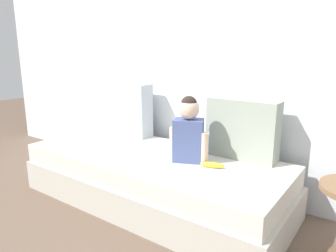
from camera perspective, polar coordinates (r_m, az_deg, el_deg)
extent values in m
plane|color=brown|center=(2.64, -2.67, -13.32)|extent=(12.00, 12.00, 0.00)
cube|color=silver|center=(2.81, 4.44, 14.55)|extent=(5.33, 0.10, 2.48)
cube|color=beige|center=(2.59, -2.70, -10.94)|extent=(2.13, 0.87, 0.24)
cube|color=silver|center=(2.51, -2.75, -6.81)|extent=(2.06, 0.85, 0.16)
cube|color=#B2BCC6|center=(3.04, -7.53, 3.08)|extent=(0.53, 0.16, 0.49)
cube|color=#99A393|center=(2.42, 13.18, -0.53)|extent=(0.53, 0.16, 0.45)
cube|color=#4C5B93|center=(2.31, 3.67, -2.56)|extent=(0.25, 0.22, 0.31)
sphere|color=beige|center=(2.26, 3.76, 3.07)|extent=(0.15, 0.15, 0.15)
sphere|color=#2D231E|center=(2.25, 3.78, 3.92)|extent=(0.12, 0.12, 0.12)
cylinder|color=beige|center=(2.39, 0.95, -2.93)|extent=(0.06, 0.06, 0.23)
cylinder|color=beige|center=(2.26, 6.53, -4.06)|extent=(0.06, 0.06, 0.23)
ellipsoid|color=yellow|center=(2.23, 7.94, -6.94)|extent=(0.18, 0.09, 0.04)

